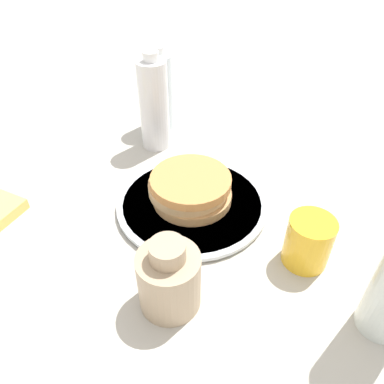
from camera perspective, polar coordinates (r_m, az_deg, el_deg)
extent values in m
plane|color=#BCB7AD|center=(0.68, -1.93, -1.71)|extent=(4.00, 4.00, 0.00)
cylinder|color=silver|center=(0.67, 0.00, -1.76)|extent=(0.25, 0.25, 0.01)
cylinder|color=silver|center=(0.67, 0.00, -1.61)|extent=(0.27, 0.27, 0.01)
cylinder|color=tan|center=(0.67, 0.01, -0.58)|extent=(0.14, 0.14, 0.02)
cylinder|color=tan|center=(0.66, -0.58, 0.69)|extent=(0.14, 0.14, 0.02)
cylinder|color=#D18B4B|center=(0.64, -0.20, 1.71)|extent=(0.14, 0.14, 0.02)
cylinder|color=yellow|center=(0.59, 17.30, -7.22)|extent=(0.07, 0.07, 0.08)
cylinder|color=tan|center=(0.51, -3.49, -13.33)|extent=(0.08, 0.08, 0.09)
cylinder|color=tan|center=(0.47, -3.77, -9.08)|extent=(0.05, 0.05, 0.03)
cylinder|color=silver|center=(0.87, -5.06, 14.84)|extent=(0.06, 0.06, 0.17)
cylinder|color=white|center=(0.84, -5.45, 20.63)|extent=(0.03, 0.03, 0.02)
cylinder|color=white|center=(0.80, -5.82, 12.93)|extent=(0.06, 0.06, 0.19)
cylinder|color=white|center=(0.75, -6.36, 19.88)|extent=(0.03, 0.03, 0.02)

